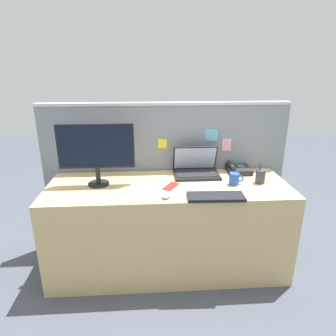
# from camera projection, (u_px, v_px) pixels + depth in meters

# --- Properties ---
(ground_plane) EXTENTS (10.00, 10.00, 0.00)m
(ground_plane) POSITION_uv_depth(u_px,v_px,m) (168.00, 264.00, 2.56)
(ground_plane) COLOR #424751
(desk) EXTENTS (1.88, 0.66, 0.74)m
(desk) POSITION_uv_depth(u_px,v_px,m) (168.00, 226.00, 2.44)
(desk) COLOR tan
(desk) RESTS_ON ground_plane
(cubicle_divider) EXTENTS (2.13, 0.08, 1.33)m
(cubicle_divider) POSITION_uv_depth(u_px,v_px,m) (166.00, 177.00, 2.69)
(cubicle_divider) COLOR gray
(cubicle_divider) RESTS_ON ground_plane
(desktop_monitor) EXTENTS (0.57, 0.16, 0.48)m
(desktop_monitor) POSITION_uv_depth(u_px,v_px,m) (96.00, 149.00, 2.23)
(desktop_monitor) COLOR black
(desktop_monitor) RESTS_ON desk
(laptop) EXTENTS (0.37, 0.28, 0.23)m
(laptop) POSITION_uv_depth(u_px,v_px,m) (196.00, 168.00, 2.52)
(laptop) COLOR black
(laptop) RESTS_ON desk
(desk_phone) EXTENTS (0.19, 0.20, 0.08)m
(desk_phone) POSITION_uv_depth(u_px,v_px,m) (238.00, 169.00, 2.57)
(desk_phone) COLOR #232328
(desk_phone) RESTS_ON desk
(keyboard_main) EXTENTS (0.40, 0.17, 0.02)m
(keyboard_main) POSITION_uv_depth(u_px,v_px,m) (216.00, 197.00, 2.08)
(keyboard_main) COLOR black
(keyboard_main) RESTS_ON desk
(computer_mouse_right_hand) EXTENTS (0.08, 0.11, 0.03)m
(computer_mouse_right_hand) POSITION_uv_depth(u_px,v_px,m) (166.00, 195.00, 2.09)
(computer_mouse_right_hand) COLOR #B2B5BC
(computer_mouse_right_hand) RESTS_ON desk
(pen_cup) EXTENTS (0.07, 0.07, 0.19)m
(pen_cup) POSITION_uv_depth(u_px,v_px,m) (260.00, 176.00, 2.33)
(pen_cup) COLOR #333338
(pen_cup) RESTS_ON desk
(cell_phone_red_case) EXTENTS (0.14, 0.17, 0.01)m
(cell_phone_red_case) POSITION_uv_depth(u_px,v_px,m) (171.00, 186.00, 2.27)
(cell_phone_red_case) COLOR #B22323
(cell_phone_red_case) RESTS_ON desk
(coffee_mug) EXTENTS (0.11, 0.08, 0.09)m
(coffee_mug) POSITION_uv_depth(u_px,v_px,m) (234.00, 179.00, 2.30)
(coffee_mug) COLOR blue
(coffee_mug) RESTS_ON desk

